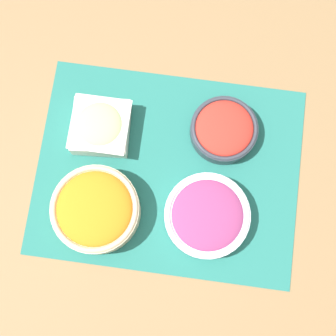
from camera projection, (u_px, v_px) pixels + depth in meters
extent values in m
plane|color=olive|center=(168.00, 171.00, 1.03)|extent=(3.00, 3.00, 0.00)
cube|color=#236B60|center=(168.00, 171.00, 1.03)|extent=(0.57, 0.44, 0.00)
cylinder|color=#333842|center=(224.00, 130.00, 1.02)|extent=(0.15, 0.15, 0.04)
torus|color=#333842|center=(225.00, 128.00, 1.01)|extent=(0.14, 0.14, 0.01)
ellipsoid|color=red|center=(225.00, 128.00, 1.01)|extent=(0.13, 0.13, 0.03)
cylinder|color=#C6B28E|center=(97.00, 210.00, 0.98)|extent=(0.18, 0.18, 0.06)
torus|color=#C6B28E|center=(94.00, 209.00, 0.95)|extent=(0.18, 0.18, 0.01)
ellipsoid|color=orange|center=(94.00, 209.00, 0.95)|extent=(0.16, 0.16, 0.04)
cylinder|color=silver|center=(207.00, 216.00, 0.98)|extent=(0.18, 0.18, 0.04)
torus|color=silver|center=(208.00, 215.00, 0.96)|extent=(0.18, 0.18, 0.01)
ellipsoid|color=#93386B|center=(208.00, 215.00, 0.96)|extent=(0.15, 0.15, 0.03)
cube|color=silver|center=(101.00, 127.00, 1.02)|extent=(0.13, 0.13, 0.04)
cube|color=silver|center=(100.00, 124.00, 1.00)|extent=(0.12, 0.12, 0.00)
ellipsoid|color=#A8CC7F|center=(100.00, 125.00, 1.00)|extent=(0.10, 0.10, 0.03)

